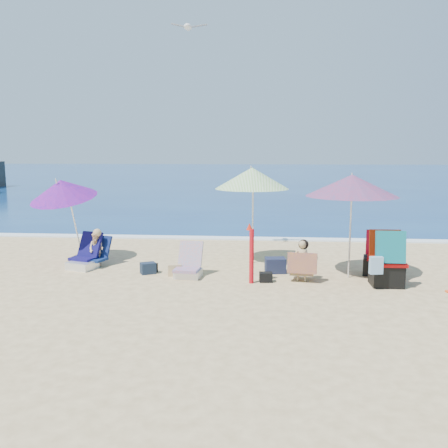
# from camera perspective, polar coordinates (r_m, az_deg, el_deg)

# --- Properties ---
(ground) EXTENTS (120.00, 120.00, 0.00)m
(ground) POSITION_cam_1_polar(r_m,az_deg,el_deg) (9.78, 1.28, -7.30)
(ground) COLOR #D8BC84
(ground) RESTS_ON ground
(sea) EXTENTS (120.00, 80.00, 0.12)m
(sea) POSITION_cam_1_polar(r_m,az_deg,el_deg) (54.45, 4.19, 5.84)
(sea) COLOR navy
(sea) RESTS_ON ground
(foam) EXTENTS (120.00, 0.50, 0.04)m
(foam) POSITION_cam_1_polar(r_m,az_deg,el_deg) (14.73, 2.49, -1.74)
(foam) COLOR white
(foam) RESTS_ON ground
(umbrella_turquoise) EXTENTS (2.36, 2.36, 2.24)m
(umbrella_turquoise) POSITION_cam_1_polar(r_m,az_deg,el_deg) (10.46, 15.02, 4.45)
(umbrella_turquoise) COLOR silver
(umbrella_turquoise) RESTS_ON ground
(umbrella_striped) EXTENTS (1.78, 1.78, 2.35)m
(umbrella_striped) POSITION_cam_1_polar(r_m,az_deg,el_deg) (11.38, 3.35, 5.47)
(umbrella_striped) COLOR silver
(umbrella_striped) RESTS_ON ground
(umbrella_blue) EXTENTS (2.01, 2.06, 2.18)m
(umbrella_blue) POSITION_cam_1_polar(r_m,az_deg,el_deg) (12.11, -18.74, 3.96)
(umbrella_blue) COLOR white
(umbrella_blue) RESTS_ON ground
(furled_umbrella) EXTENTS (0.17, 0.16, 1.25)m
(furled_umbrella) POSITION_cam_1_polar(r_m,az_deg,el_deg) (9.78, 3.25, -3.17)
(furled_umbrella) COLOR #B80D16
(furled_umbrella) RESTS_ON ground
(chair_navy) EXTENTS (0.75, 0.95, 0.80)m
(chair_navy) POSITION_cam_1_polar(r_m,az_deg,el_deg) (11.62, -16.29, -3.99)
(chair_navy) COLOR #100D48
(chair_navy) RESTS_ON ground
(chair_rainbow) EXTENTS (0.59, 0.74, 0.74)m
(chair_rainbow) POSITION_cam_1_polar(r_m,az_deg,el_deg) (10.38, -4.25, -5.24)
(chair_rainbow) COLOR #DD524E
(chair_rainbow) RESTS_ON ground
(camp_chair_left) EXTENTS (0.69, 0.77, 0.97)m
(camp_chair_left) POSITION_cam_1_polar(r_m,az_deg,el_deg) (11.03, 17.75, -4.30)
(camp_chair_left) COLOR #A90C10
(camp_chair_left) RESTS_ON ground
(camp_chair_right) EXTENTS (0.78, 0.82, 1.17)m
(camp_chair_right) POSITION_cam_1_polar(r_m,az_deg,el_deg) (10.16, 18.84, -4.71)
(camp_chair_right) COLOR red
(camp_chair_right) RESTS_ON ground
(person_center) EXTENTS (0.62, 0.54, 0.88)m
(person_center) POSITION_cam_1_polar(r_m,az_deg,el_deg) (10.07, 9.29, -4.44)
(person_center) COLOR tan
(person_center) RESTS_ON ground
(person_left) EXTENTS (0.64, 0.73, 0.89)m
(person_left) POSITION_cam_1_polar(r_m,az_deg,el_deg) (11.67, -14.94, -2.91)
(person_left) COLOR tan
(person_left) RESTS_ON ground
(bag_navy_a) EXTENTS (0.39, 0.36, 0.25)m
(bag_navy_a) POSITION_cam_1_polar(r_m,az_deg,el_deg) (10.77, -9.05, -5.22)
(bag_navy_a) COLOR #182435
(bag_navy_a) RESTS_ON ground
(bag_black_a) EXTENTS (0.34, 0.30, 0.21)m
(bag_black_a) POSITION_cam_1_polar(r_m,az_deg,el_deg) (10.85, -8.82, -5.21)
(bag_black_a) COLOR black
(bag_black_a) RESTS_ON ground
(bag_tan) EXTENTS (0.33, 0.26, 0.25)m
(bag_tan) POSITION_cam_1_polar(r_m,az_deg,el_deg) (10.54, -5.89, -5.45)
(bag_tan) COLOR tan
(bag_tan) RESTS_ON ground
(bag_navy_b) EXTENTS (0.48, 0.39, 0.33)m
(bag_navy_b) POSITION_cam_1_polar(r_m,az_deg,el_deg) (10.78, 6.14, -4.91)
(bag_navy_b) COLOR #191F37
(bag_navy_b) RESTS_ON ground
(bag_black_b) EXTENTS (0.28, 0.21, 0.20)m
(bag_black_b) POSITION_cam_1_polar(r_m,az_deg,el_deg) (10.02, 5.01, -6.34)
(bag_black_b) COLOR black
(bag_black_b) RESTS_ON ground
(seagull) EXTENTS (0.88, 0.42, 0.15)m
(seagull) POSITION_cam_1_polar(r_m,az_deg,el_deg) (12.53, -4.31, 22.40)
(seagull) COLOR silver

